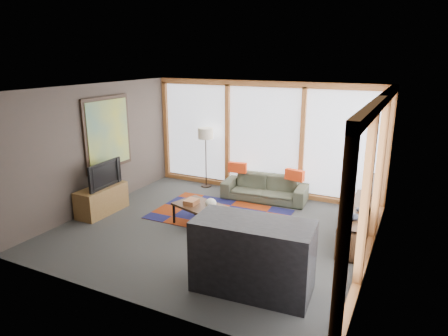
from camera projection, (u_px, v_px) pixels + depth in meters
The scene contains 17 objects.
ground at pixel (214, 230), 7.46m from camera, with size 5.50×5.50×0.00m, color #2D2D2B.
room_envelope at pixel (252, 146), 7.31m from camera, with size 5.52×5.02×2.62m.
rug at pixel (220, 214), 8.17m from camera, with size 2.67×1.72×0.01m, color maroon.
sofa at pixel (265, 188), 8.95m from camera, with size 1.87×0.73×0.55m, color #363829.
pillow_left at pixel (237, 167), 9.14m from camera, with size 0.43×0.13×0.23m, color red.
pillow_right at pixel (295, 175), 8.57m from camera, with size 0.42×0.13×0.23m, color red.
floor_lamp at pixel (206, 158), 9.73m from camera, with size 0.37×0.37×1.47m, color #302117, non-canonical shape.
coffee_table at pixel (206, 217), 7.49m from camera, with size 1.27×0.63×0.42m, color #311F10, non-canonical shape.
book_stack at pixel (191, 202), 7.55m from camera, with size 0.22×0.27×0.09m, color #965830.
vase at pixel (211, 203), 7.36m from camera, with size 0.21×0.21×0.18m, color beige.
bookshelf at pixel (358, 222), 7.12m from camera, with size 0.39×2.14×0.53m, color #311F10, non-canonical shape.
bowl_a at pixel (353, 216), 6.57m from camera, with size 0.21×0.21×0.10m, color black.
bowl_b at pixel (361, 210), 6.89m from camera, with size 0.16×0.16×0.08m, color black.
shelf_picture at pixel (371, 186), 7.57m from camera, with size 0.04×0.33×0.43m, color black.
tv_console at pixel (102, 200), 8.20m from camera, with size 0.46×1.11×0.56m, color brown.
television at pixel (101, 174), 8.06m from camera, with size 0.94×0.12×0.54m, color black.
bar_counter at pixel (253, 256), 5.43m from camera, with size 1.61×0.75×1.02m, color black.
Camera 1 is at (3.22, -6.06, 3.15)m, focal length 32.00 mm.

